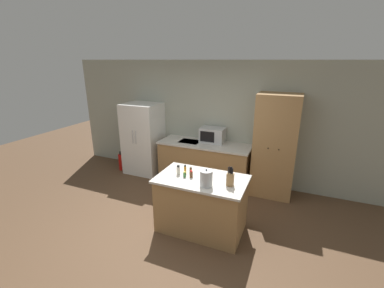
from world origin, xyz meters
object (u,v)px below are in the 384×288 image
(pantry_cabinet, at_px, (275,146))
(spice_bottle_amber_oil, at_px, (185,174))
(knife_block, at_px, (230,179))
(refrigerator, at_px, (143,139))
(spice_bottle_pale_salt, at_px, (185,170))
(spice_bottle_short_red, at_px, (191,170))
(spice_bottle_green_herb, at_px, (178,170))
(spice_bottle_tall_dark, at_px, (191,174))
(kettle, at_px, (206,178))
(fire_extinguisher, at_px, (121,162))
(microwave, at_px, (213,135))

(pantry_cabinet, xyz_separation_m, spice_bottle_amber_oil, (-1.14, -1.70, -0.08))
(knife_block, xyz_separation_m, spice_bottle_amber_oil, (-0.71, 0.01, -0.07))
(refrigerator, bearing_deg, spice_bottle_pale_salt, -40.69)
(spice_bottle_short_red, bearing_deg, refrigerator, 141.28)
(refrigerator, distance_m, spice_bottle_green_herb, 2.32)
(spice_bottle_tall_dark, height_order, kettle, kettle)
(refrigerator, xyz_separation_m, spice_bottle_tall_dark, (1.92, -1.61, 0.12))
(spice_bottle_short_red, bearing_deg, spice_bottle_tall_dark, -63.61)
(fire_extinguisher, bearing_deg, spice_bottle_short_red, -28.44)
(spice_bottle_short_red, relative_size, fire_extinguisher, 0.27)
(spice_bottle_pale_salt, relative_size, fire_extinguisher, 0.32)
(refrigerator, xyz_separation_m, spice_bottle_amber_oil, (1.82, -1.64, 0.11))
(kettle, bearing_deg, pantry_cabinet, 68.03)
(microwave, relative_size, spice_bottle_amber_oil, 5.73)
(fire_extinguisher, bearing_deg, kettle, -29.94)
(spice_bottle_short_red, distance_m, spice_bottle_green_herb, 0.20)
(spice_bottle_short_red, distance_m, kettle, 0.47)
(spice_bottle_green_herb, height_order, kettle, kettle)
(spice_bottle_amber_oil, bearing_deg, kettle, -19.69)
(fire_extinguisher, bearing_deg, spice_bottle_pale_salt, -29.97)
(microwave, xyz_separation_m, spice_bottle_pale_salt, (0.12, -1.69, -0.10))
(spice_bottle_tall_dark, bearing_deg, spice_bottle_green_herb, 174.32)
(spice_bottle_short_red, relative_size, spice_bottle_green_herb, 0.83)
(knife_block, bearing_deg, spice_bottle_pale_salt, 171.14)
(microwave, distance_m, spice_bottle_amber_oil, 1.81)
(microwave, relative_size, kettle, 1.99)
(microwave, bearing_deg, kettle, -73.87)
(refrigerator, relative_size, knife_block, 5.58)
(spice_bottle_pale_salt, distance_m, kettle, 0.51)
(spice_bottle_amber_oil, distance_m, kettle, 0.43)
(pantry_cabinet, bearing_deg, spice_bottle_green_herb, -127.73)
(spice_bottle_short_red, distance_m, spice_bottle_amber_oil, 0.15)
(spice_bottle_amber_oil, height_order, spice_bottle_pale_salt, spice_bottle_pale_salt)
(refrigerator, distance_m, kettle, 2.86)
(spice_bottle_tall_dark, xyz_separation_m, kettle, (0.30, -0.17, 0.07))
(refrigerator, height_order, spice_bottle_green_herb, refrigerator)
(fire_extinguisher, bearing_deg, spice_bottle_tall_dark, -29.99)
(spice_bottle_tall_dark, height_order, spice_bottle_green_herb, spice_bottle_green_herb)
(spice_bottle_short_red, relative_size, kettle, 0.49)
(kettle, bearing_deg, knife_block, 23.47)
(spice_bottle_green_herb, bearing_deg, spice_bottle_short_red, 30.18)
(knife_block, distance_m, spice_bottle_pale_salt, 0.76)
(microwave, relative_size, knife_block, 1.74)
(pantry_cabinet, height_order, microwave, pantry_cabinet)
(refrigerator, xyz_separation_m, pantry_cabinet, (2.97, 0.06, 0.18))
(refrigerator, height_order, spice_bottle_pale_salt, refrigerator)
(spice_bottle_green_herb, bearing_deg, spice_bottle_amber_oil, -21.28)
(kettle, bearing_deg, spice_bottle_short_red, 141.12)
(refrigerator, xyz_separation_m, fire_extinguisher, (-0.57, -0.17, -0.62))
(spice_bottle_pale_salt, xyz_separation_m, fire_extinguisher, (-2.35, 1.36, -0.75))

